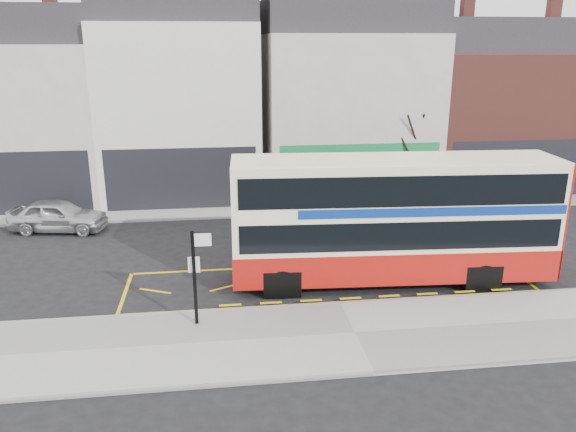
{
  "coord_description": "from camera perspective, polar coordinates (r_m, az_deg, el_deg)",
  "views": [
    {
      "loc": [
        -3.75,
        -16.31,
        8.14
      ],
      "look_at": [
        -1.38,
        2.0,
        2.38
      ],
      "focal_mm": 35.0,
      "sensor_mm": 36.0,
      "label": 1
    }
  ],
  "objects": [
    {
      "name": "terrace_green_shop",
      "position": [
        32.27,
        5.78,
        11.79
      ],
      "size": [
        9.0,
        8.01,
        11.3
      ],
      "color": "beige",
      "rests_on": "ground"
    },
    {
      "name": "terrace_left",
      "position": [
        31.47,
        -10.75,
        11.9
      ],
      "size": [
        8.0,
        8.01,
        11.8
      ],
      "color": "silver",
      "rests_on": "ground"
    },
    {
      "name": "pavement",
      "position": [
        16.59,
        6.8,
        -11.87
      ],
      "size": [
        40.0,
        4.0,
        0.15
      ],
      "primitive_type": "cube",
      "color": "#A29E9A",
      "rests_on": "ground"
    },
    {
      "name": "double_decker_bus",
      "position": [
        19.63,
        10.73,
        -0.23
      ],
      "size": [
        11.17,
        3.15,
        4.41
      ],
      "rotation": [
        0.0,
        0.0,
        -0.06
      ],
      "color": "#FEF5C1",
      "rests_on": "ground"
    },
    {
      "name": "car_white",
      "position": [
        28.12,
        16.78,
        1.3
      ],
      "size": [
        5.37,
        3.15,
        1.46
      ],
      "primitive_type": "imported",
      "rotation": [
        0.0,
        0.0,
        1.34
      ],
      "color": "white",
      "rests_on": "ground"
    },
    {
      "name": "car_grey",
      "position": [
        27.39,
        2.85,
        1.42
      ],
      "size": [
        4.0,
        1.81,
        1.27
      ],
      "primitive_type": "imported",
      "rotation": [
        0.0,
        0.0,
        1.45
      ],
      "color": "#383A3E",
      "rests_on": "ground"
    },
    {
      "name": "terrace_right",
      "position": [
        35.44,
        20.33,
        10.51
      ],
      "size": [
        9.0,
        8.01,
        10.3
      ],
      "color": "brown",
      "rests_on": "ground"
    },
    {
      "name": "far_pavement",
      "position": [
        28.72,
        0.44,
        1.03
      ],
      "size": [
        50.0,
        3.0,
        0.15
      ],
      "primitive_type": "cube",
      "color": "#A29E9A",
      "rests_on": "ground"
    },
    {
      "name": "car_silver",
      "position": [
        26.98,
        -22.33,
        0.04
      ],
      "size": [
        4.45,
        2.36,
        1.44
      ],
      "primitive_type": "imported",
      "rotation": [
        0.0,
        0.0,
        1.41
      ],
      "color": "silver",
      "rests_on": "ground"
    },
    {
      "name": "road_markings",
      "position": [
        20.02,
        4.1,
        -6.68
      ],
      "size": [
        14.0,
        3.4,
        0.01
      ],
      "primitive_type": null,
      "color": "yellow",
      "rests_on": "ground"
    },
    {
      "name": "ground",
      "position": [
        18.61,
        5.07,
        -8.67
      ],
      "size": [
        120.0,
        120.0,
        0.0
      ],
      "primitive_type": "plane",
      "color": "black",
      "rests_on": "ground"
    },
    {
      "name": "street_tree_right",
      "position": [
        29.87,
        11.84,
        9.13
      ],
      "size": [
        2.76,
        2.76,
        5.96
      ],
      "color": "black",
      "rests_on": "ground"
    },
    {
      "name": "kerb",
      "position": [
        18.25,
        5.33,
        -8.97
      ],
      "size": [
        40.0,
        0.15,
        0.15
      ],
      "primitive_type": "cube",
      "color": "gray",
      "rests_on": "ground"
    },
    {
      "name": "terrace_far_left",
      "position": [
        32.95,
        -24.93,
        9.98
      ],
      "size": [
        8.0,
        8.01,
        10.8
      ],
      "color": "beige",
      "rests_on": "ground"
    },
    {
      "name": "bus_stop_post",
      "position": [
        16.4,
        -9.31,
        -5.25
      ],
      "size": [
        0.72,
        0.12,
        2.91
      ],
      "rotation": [
        0.0,
        0.0,
        -0.01
      ],
      "color": "black",
      "rests_on": "pavement"
    }
  ]
}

